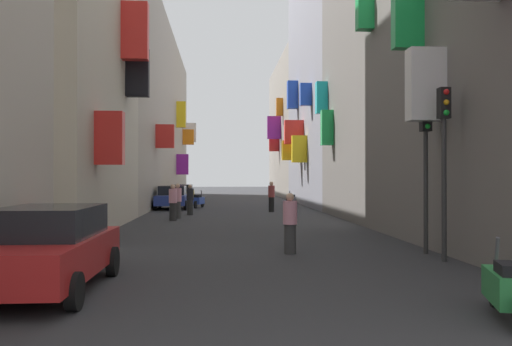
% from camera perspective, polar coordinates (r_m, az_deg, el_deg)
% --- Properties ---
extents(ground_plane, '(140.00, 140.00, 0.00)m').
position_cam_1_polar(ground_plane, '(32.11, -2.37, -4.06)').
color(ground_plane, '#2D2D30').
extents(building_left_mid_c, '(7.38, 35.92, 14.44)m').
position_cam_1_polar(building_left_mid_c, '(44.96, -13.09, 6.22)').
color(building_left_mid_c, '#9E9384').
rests_on(building_left_mid_c, ground).
extents(building_right_mid_a, '(6.62, 4.04, 20.41)m').
position_cam_1_polar(building_right_mid_a, '(29.89, 13.99, 15.42)').
color(building_right_mid_a, slate).
rests_on(building_right_mid_a, ground).
extents(building_right_mid_b, '(7.38, 14.88, 20.12)m').
position_cam_1_polar(building_right_mid_b, '(38.71, 9.59, 11.53)').
color(building_right_mid_b, gray).
rests_on(building_right_mid_b, ground).
extents(building_right_mid_c, '(7.32, 17.76, 13.85)m').
position_cam_1_polar(building_right_mid_c, '(54.10, 5.55, 4.78)').
color(building_right_mid_c, gray).
rests_on(building_right_mid_c, ground).
extents(parked_car_red, '(1.97, 4.22, 1.51)m').
position_cam_1_polar(parked_car_red, '(10.09, -22.17, -7.61)').
color(parked_car_red, '#B21E1E').
rests_on(parked_car_red, ground).
extents(parked_car_blue, '(2.00, 3.91, 1.47)m').
position_cam_1_polar(parked_car_blue, '(32.90, -9.26, -2.63)').
color(parked_car_blue, navy).
rests_on(parked_car_blue, ground).
extents(parked_car_yellow, '(1.90, 4.50, 1.42)m').
position_cam_1_polar(parked_car_yellow, '(40.71, -8.21, -2.22)').
color(parked_car_yellow, gold).
rests_on(parked_car_yellow, ground).
extents(scooter_green, '(0.76, 1.92, 1.13)m').
position_cam_1_polar(scooter_green, '(8.39, 25.99, -11.35)').
color(scooter_green, '#287F3D').
rests_on(scooter_green, ground).
extents(scooter_blue, '(0.74, 1.95, 1.13)m').
position_cam_1_polar(scooter_blue, '(34.07, -6.35, -3.07)').
color(scooter_blue, '#2D4CAD').
rests_on(scooter_blue, ground).
extents(scooter_black, '(0.81, 1.86, 1.13)m').
position_cam_1_polar(scooter_black, '(33.93, 3.94, -3.08)').
color(scooter_black, black).
rests_on(scooter_black, ground).
extents(pedestrian_crossing, '(0.46, 0.46, 1.63)m').
position_cam_1_polar(pedestrian_crossing, '(27.75, -7.31, -2.96)').
color(pedestrian_crossing, '#252525').
rests_on(pedestrian_crossing, ground).
extents(pedestrian_near_left, '(0.47, 0.47, 1.70)m').
position_cam_1_polar(pedestrian_near_left, '(24.29, -9.19, -3.24)').
color(pedestrian_near_left, '#262626').
rests_on(pedestrian_near_left, ground).
extents(pedestrian_near_right, '(0.53, 0.53, 1.76)m').
position_cam_1_polar(pedestrian_near_right, '(29.85, 1.73, -2.64)').
color(pedestrian_near_right, black).
rests_on(pedestrian_near_right, ground).
extents(pedestrian_mid_street, '(0.50, 0.50, 1.71)m').
position_cam_1_polar(pedestrian_mid_street, '(25.45, -8.67, -3.10)').
color(pedestrian_mid_street, '#353535').
rests_on(pedestrian_mid_street, ground).
extents(pedestrian_far_away, '(0.53, 0.53, 1.62)m').
position_cam_1_polar(pedestrian_far_away, '(13.82, 3.80, -5.61)').
color(pedestrian_far_away, '#343434').
rests_on(pedestrian_far_away, ground).
extents(traffic_light_near_corner, '(0.26, 0.34, 4.02)m').
position_cam_1_polar(traffic_light_near_corner, '(14.48, 18.30, 2.36)').
color(traffic_light_near_corner, '#2D2D2D').
rests_on(traffic_light_near_corner, ground).
extents(traffic_light_far_corner, '(0.26, 0.34, 4.22)m').
position_cam_1_polar(traffic_light_far_corner, '(13.30, 20.12, 3.15)').
color(traffic_light_far_corner, '#2D2D2D').
rests_on(traffic_light_far_corner, ground).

